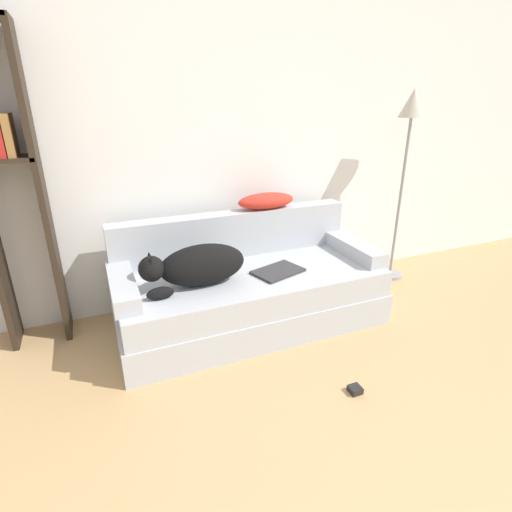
{
  "coord_description": "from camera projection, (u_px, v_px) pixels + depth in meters",
  "views": [
    {
      "loc": [
        -1.03,
        0.04,
        1.52
      ],
      "look_at": [
        -0.09,
        2.27,
        0.55
      ],
      "focal_mm": 28.0,
      "sensor_mm": 36.0,
      "label": 1
    }
  ],
  "objects": [
    {
      "name": "wall_back",
      "position": [
        232.0,
        121.0,
        2.91
      ],
      "size": [
        7.75,
        0.06,
        2.7
      ],
      "color": "white",
      "rests_on": "ground_plane"
    },
    {
      "name": "couch",
      "position": [
        251.0,
        298.0,
        2.82
      ],
      "size": [
        1.83,
        0.82,
        0.4
      ],
      "color": "#B2B7BC",
      "rests_on": "ground_plane"
    },
    {
      "name": "couch_backrest",
      "position": [
        233.0,
        234.0,
        2.97
      ],
      "size": [
        1.79,
        0.15,
        0.33
      ],
      "color": "#B2B7BC",
      "rests_on": "couch"
    },
    {
      "name": "couch_arm_left",
      "position": [
        123.0,
        286.0,
        2.41
      ],
      "size": [
        0.15,
        0.63,
        0.1
      ],
      "color": "#B2B7BC",
      "rests_on": "couch"
    },
    {
      "name": "couch_arm_right",
      "position": [
        353.0,
        248.0,
        3.02
      ],
      "size": [
        0.15,
        0.63,
        0.1
      ],
      "color": "#B2B7BC",
      "rests_on": "couch"
    },
    {
      "name": "dog",
      "position": [
        196.0,
        266.0,
        2.49
      ],
      "size": [
        0.67,
        0.24,
        0.27
      ],
      "color": "black",
      "rests_on": "couch"
    },
    {
      "name": "laptop",
      "position": [
        278.0,
        271.0,
        2.72
      ],
      "size": [
        0.38,
        0.31,
        0.02
      ],
      "rotation": [
        0.0,
        0.0,
        0.3
      ],
      "color": "#2D2D30",
      "rests_on": "couch"
    },
    {
      "name": "throw_pillow",
      "position": [
        266.0,
        201.0,
        2.99
      ],
      "size": [
        0.45,
        0.18,
        0.12
      ],
      "color": "red",
      "rests_on": "couch_backrest"
    },
    {
      "name": "bookshelf",
      "position": [
        9.0,
        180.0,
        2.33
      ],
      "size": [
        0.35,
        0.26,
        1.92
      ],
      "color": "#2D2319",
      "rests_on": "ground_plane"
    },
    {
      "name": "floor_lamp",
      "position": [
        410.0,
        128.0,
        3.16
      ],
      "size": [
        0.21,
        0.21,
        1.58
      ],
      "color": "gray",
      "rests_on": "ground_plane"
    },
    {
      "name": "power_adapter",
      "position": [
        355.0,
        390.0,
        2.2
      ],
      "size": [
        0.07,
        0.07,
        0.04
      ],
      "color": "black",
      "rests_on": "ground_plane"
    }
  ]
}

